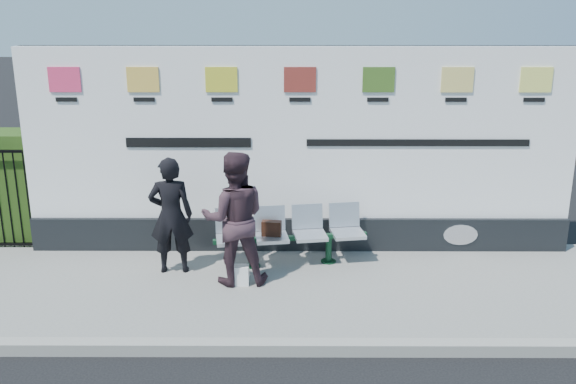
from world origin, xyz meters
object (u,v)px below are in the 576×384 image
object	(u,v)px
billboard	(299,165)
woman_left	(171,215)
woman_right	(234,218)
bench	(291,249)

from	to	relation	value
billboard	woman_left	world-z (taller)	billboard
billboard	woman_right	size ratio (longest dim) A/B	4.49
woman_left	woman_right	xyz separation A→B (m)	(0.89, -0.35, 0.08)
woman_left	woman_right	distance (m)	0.96
billboard	bench	distance (m)	1.26
billboard	woman_right	xyz separation A→B (m)	(-0.86, -1.23, -0.41)
bench	woman_left	xyz separation A→B (m)	(-1.63, -0.24, 0.59)
billboard	woman_left	xyz separation A→B (m)	(-1.75, -0.88, -0.49)
bench	woman_left	world-z (taller)	woman_left
bench	woman_right	xyz separation A→B (m)	(-0.74, -0.59, 0.67)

